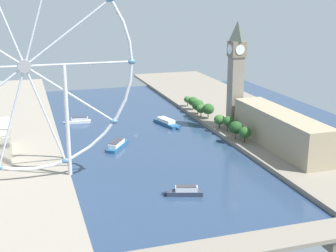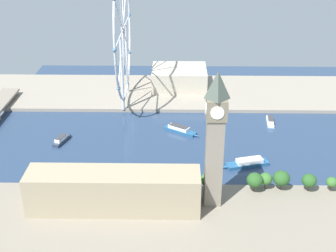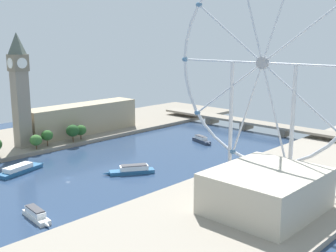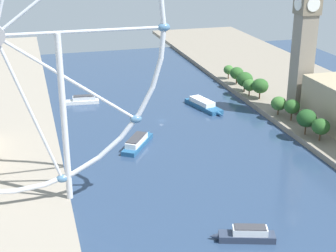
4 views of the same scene
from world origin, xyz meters
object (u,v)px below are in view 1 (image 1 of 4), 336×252
(clock_tower, at_px, (236,72))
(tour_boat_1, at_px, (184,191))
(tour_boat_3, at_px, (167,123))
(river_bridge, at_px, (246,247))
(tour_boat_0, at_px, (117,145))
(tour_boat_2, at_px, (78,120))
(ferris_wheel, at_px, (25,68))
(parliament_block, at_px, (280,130))

(clock_tower, bearing_deg, tour_boat_1, 53.52)
(tour_boat_1, xyz_separation_m, tour_boat_3, (-33.58, -139.72, -0.06))
(tour_boat_3, bearing_deg, river_bridge, -23.46)
(tour_boat_0, height_order, tour_boat_2, tour_boat_0)
(ferris_wheel, height_order, tour_boat_2, ferris_wheel)
(parliament_block, xyz_separation_m, tour_boat_0, (108.31, -40.33, -13.12))
(clock_tower, distance_m, tour_boat_2, 140.29)
(tour_boat_2, distance_m, tour_boat_3, 76.86)
(tour_boat_0, bearing_deg, tour_boat_3, -14.66)
(parliament_block, relative_size, tour_boat_3, 2.83)
(tour_boat_1, bearing_deg, tour_boat_0, -61.00)
(clock_tower, xyz_separation_m, ferris_wheel, (160.63, 68.75, 21.21))
(tour_boat_2, relative_size, tour_boat_3, 0.68)
(tour_boat_1, bearing_deg, ferris_wheel, -10.82)
(parliament_block, distance_m, tour_boat_0, 116.31)
(tour_boat_2, xyz_separation_m, tour_boat_3, (-71.04, 29.34, -0.03))
(clock_tower, distance_m, parliament_block, 67.33)
(river_bridge, height_order, tour_boat_1, river_bridge)
(parliament_block, height_order, river_bridge, parliament_block)
(river_bridge, height_order, tour_boat_3, river_bridge)
(parliament_block, relative_size, river_bridge, 0.53)
(river_bridge, height_order, tour_boat_2, river_bridge)
(parliament_block, bearing_deg, tour_boat_1, 30.21)
(parliament_block, xyz_separation_m, tour_boat_1, (89.59, 52.16, -13.18))
(clock_tower, distance_m, tour_boat_1, 145.31)
(clock_tower, xyz_separation_m, tour_boat_1, (82.19, 111.13, -44.82))
(ferris_wheel, relative_size, tour_boat_0, 4.26)
(river_bridge, bearing_deg, tour_boat_0, -82.46)
(clock_tower, relative_size, tour_boat_0, 2.84)
(ferris_wheel, bearing_deg, river_bridge, 125.94)
(tour_boat_2, bearing_deg, tour_boat_1, 108.39)
(tour_boat_2, bearing_deg, river_bridge, 105.46)
(tour_boat_2, bearing_deg, clock_tower, 160.06)
(clock_tower, xyz_separation_m, tour_boat_2, (119.64, -57.93, -44.84))
(river_bridge, bearing_deg, tour_boat_1, -87.74)
(tour_boat_0, relative_size, tour_boat_1, 1.27)
(clock_tower, height_order, river_bridge, clock_tower)
(parliament_block, distance_m, ferris_wheel, 176.42)
(tour_boat_1, height_order, tour_boat_3, tour_boat_1)
(river_bridge, distance_m, tour_boat_0, 163.56)
(ferris_wheel, xyz_separation_m, tour_boat_3, (-112.03, -97.34, -66.09))
(parliament_block, xyz_separation_m, ferris_wheel, (168.03, 9.78, 52.85))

